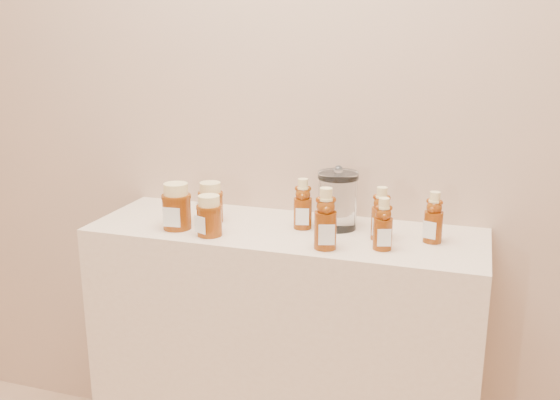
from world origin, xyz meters
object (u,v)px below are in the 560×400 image
(display_table, at_px, (284,361))
(glass_canister, at_px, (338,198))
(honey_jar_left, at_px, (177,206))
(bear_bottle_front_left, at_px, (326,215))
(bear_bottle_back_left, at_px, (303,200))

(display_table, bearing_deg, glass_canister, 22.52)
(honey_jar_left, bearing_deg, display_table, 10.52)
(bear_bottle_front_left, xyz_separation_m, honey_jar_left, (-0.47, 0.03, -0.03))
(bear_bottle_back_left, height_order, bear_bottle_front_left, bear_bottle_front_left)
(bear_bottle_front_left, xyz_separation_m, glass_canister, (-0.01, 0.19, -0.00))
(bear_bottle_back_left, xyz_separation_m, bear_bottle_front_left, (0.11, -0.16, 0.01))
(bear_bottle_front_left, relative_size, honey_jar_left, 1.38)
(bear_bottle_back_left, relative_size, honey_jar_left, 1.24)
(bear_bottle_back_left, bearing_deg, bear_bottle_front_left, -68.29)
(bear_bottle_front_left, height_order, glass_canister, bear_bottle_front_left)
(honey_jar_left, relative_size, glass_canister, 0.74)
(bear_bottle_front_left, bearing_deg, glass_canister, 72.50)
(bear_bottle_back_left, xyz_separation_m, glass_canister, (0.10, 0.03, 0.01))
(display_table, height_order, bear_bottle_front_left, bear_bottle_front_left)
(bear_bottle_back_left, bearing_deg, display_table, -162.62)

